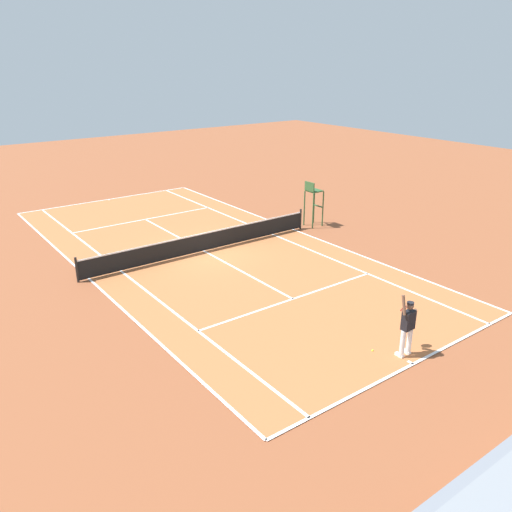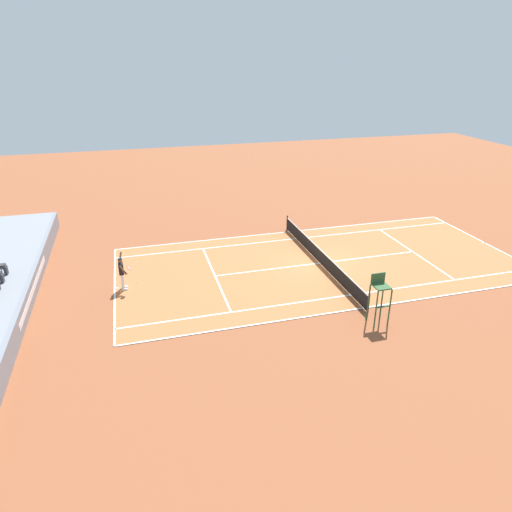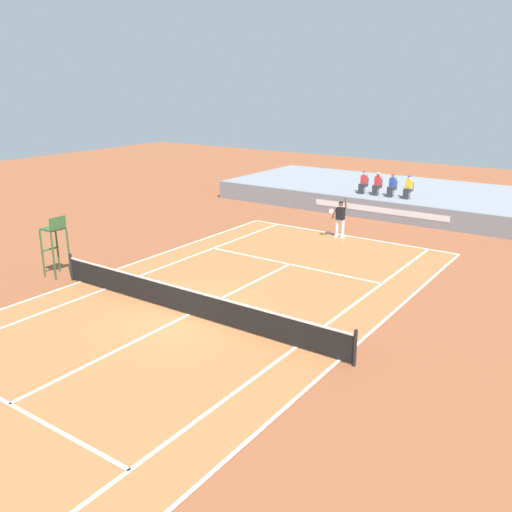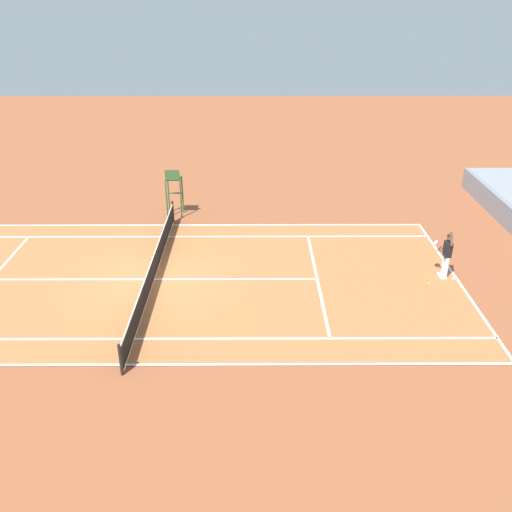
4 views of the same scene
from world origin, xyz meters
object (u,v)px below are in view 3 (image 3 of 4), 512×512
at_px(spectator_seated_0, 363,183).
at_px(spectator_seated_2, 392,186).
at_px(spectator_seated_1, 377,184).
at_px(tennis_ball, 343,242).
at_px(umpire_chair, 55,238).
at_px(spectator_seated_3, 408,188).
at_px(tennis_player, 340,218).

relative_size(spectator_seated_0, spectator_seated_2, 1.00).
distance_m(spectator_seated_0, spectator_seated_1, 0.86).
bearing_deg(spectator_seated_2, tennis_ball, -87.03).
relative_size(tennis_ball, umpire_chair, 0.03).
relative_size(spectator_seated_0, umpire_chair, 0.52).
bearing_deg(spectator_seated_3, umpire_chair, -114.08).
bearing_deg(spectator_seated_3, spectator_seated_2, 180.00).
height_order(spectator_seated_0, umpire_chair, umpire_chair).
relative_size(tennis_player, tennis_ball, 30.63).
distance_m(spectator_seated_0, tennis_player, 6.25).
relative_size(spectator_seated_2, tennis_ball, 18.60).
distance_m(spectator_seated_1, tennis_ball, 7.07).
bearing_deg(umpire_chair, spectator_seated_0, 73.73).
distance_m(spectator_seated_3, tennis_ball, 6.98).
xyz_separation_m(spectator_seated_1, spectator_seated_2, (0.89, 0.00, 0.00)).
xyz_separation_m(spectator_seated_3, tennis_ball, (-0.60, -6.75, -1.68)).
bearing_deg(tennis_ball, spectator_seated_0, 107.30).
distance_m(spectator_seated_2, tennis_player, 6.07).
bearing_deg(umpire_chair, spectator_seated_2, 68.57).
xyz_separation_m(spectator_seated_3, umpire_chair, (-7.79, -17.42, -0.16)).
height_order(spectator_seated_2, tennis_ball, spectator_seated_2).
bearing_deg(spectator_seated_1, umpire_chair, -108.84).
xyz_separation_m(spectator_seated_0, tennis_player, (1.51, -6.02, -0.72)).
bearing_deg(tennis_ball, tennis_player, 129.05).
xyz_separation_m(spectator_seated_1, tennis_player, (0.65, -6.02, -0.72)).
distance_m(spectator_seated_1, umpire_chair, 18.41).
height_order(tennis_player, tennis_ball, tennis_player).
xyz_separation_m(tennis_ball, umpire_chair, (-7.19, -10.68, 1.52)).
distance_m(spectator_seated_3, umpire_chair, 19.09).
height_order(spectator_seated_0, spectator_seated_2, same).
height_order(spectator_seated_1, tennis_player, spectator_seated_1).
relative_size(spectator_seated_1, tennis_player, 0.61).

